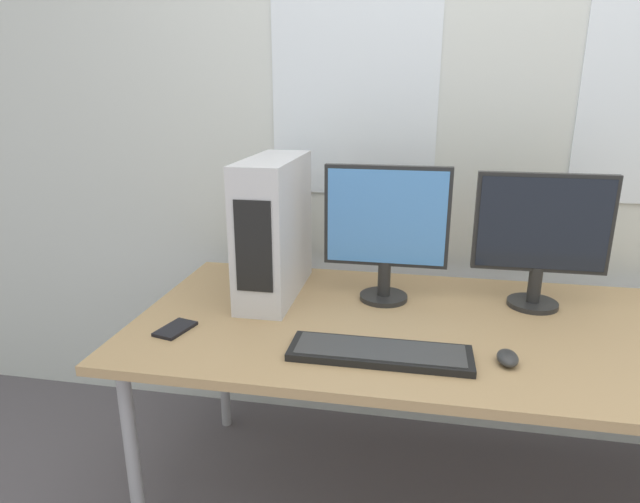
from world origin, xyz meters
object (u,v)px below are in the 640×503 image
(monitor_main, at_px, (386,227))
(cell_phone, at_px, (175,329))
(mouse, at_px, (508,358))
(keyboard, at_px, (380,353))
(monitor_right_near, at_px, (541,233))
(pc_tower, at_px, (274,228))

(monitor_main, relative_size, cell_phone, 3.28)
(monitor_main, height_order, mouse, monitor_main)
(keyboard, height_order, cell_phone, keyboard)
(keyboard, bearing_deg, monitor_right_near, 43.37)
(monitor_right_near, relative_size, mouse, 5.15)
(pc_tower, distance_m, monitor_right_near, 0.86)
(monitor_right_near, bearing_deg, pc_tower, -177.24)
(pc_tower, xyz_separation_m, cell_phone, (-0.21, -0.35, -0.23))
(keyboard, height_order, mouse, mouse)
(cell_phone, bearing_deg, monitor_right_near, 34.07)
(pc_tower, distance_m, keyboard, 0.60)
(pc_tower, xyz_separation_m, monitor_main, (0.38, 0.01, 0.02))
(keyboard, bearing_deg, cell_phone, 175.45)
(pc_tower, relative_size, monitor_right_near, 1.07)
(pc_tower, relative_size, cell_phone, 3.40)
(keyboard, xyz_separation_m, cell_phone, (-0.61, 0.05, -0.01))
(pc_tower, relative_size, monitor_main, 1.04)
(monitor_main, distance_m, cell_phone, 0.73)
(pc_tower, xyz_separation_m, mouse, (0.73, -0.37, -0.22))
(monitor_right_near, height_order, mouse, monitor_right_near)
(keyboard, bearing_deg, mouse, 4.21)
(pc_tower, bearing_deg, monitor_main, 1.35)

